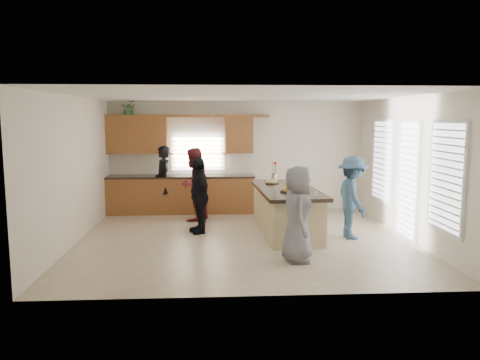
{
  "coord_description": "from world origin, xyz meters",
  "views": [
    {
      "loc": [
        -0.62,
        -9.02,
        2.39
      ],
      "look_at": [
        -0.08,
        0.24,
        1.15
      ],
      "focal_mm": 35.0,
      "sensor_mm": 36.0,
      "label": 1
    }
  ],
  "objects": [
    {
      "name": "platter_mid",
      "position": [
        1.01,
        0.54,
        0.98
      ],
      "size": [
        0.37,
        0.37,
        0.15
      ],
      "color": "black",
      "rests_on": "island"
    },
    {
      "name": "woman_left_mid",
      "position": [
        -1.07,
        1.76,
        0.85
      ],
      "size": [
        0.96,
        1.04,
        1.7
      ],
      "primitive_type": "imported",
      "rotation": [
        0.0,
        0.0,
        -2.08
      ],
      "color": "maroon",
      "rests_on": "ground"
    },
    {
      "name": "potted_plant",
      "position": [
        -2.68,
        2.82,
        2.61
      ],
      "size": [
        0.38,
        0.33,
        0.42
      ],
      "primitive_type": "imported",
      "rotation": [
        0.0,
        0.0,
        -0.02
      ],
      "color": "#307832",
      "rests_on": "back_cabinetry"
    },
    {
      "name": "flower_vase",
      "position": [
        0.78,
        1.52,
        1.18
      ],
      "size": [
        0.14,
        0.14,
        0.44
      ],
      "color": "silver",
      "rests_on": "island"
    },
    {
      "name": "woman_left_back",
      "position": [
        -1.85,
        2.6,
        0.85
      ],
      "size": [
        0.61,
        0.73,
        1.7
      ],
      "primitive_type": "imported",
      "rotation": [
        0.0,
        0.0,
        -1.2
      ],
      "color": "black",
      "rests_on": "ground"
    },
    {
      "name": "woman_left_front",
      "position": [
        -0.91,
        0.58,
        0.79
      ],
      "size": [
        0.68,
        1.0,
        1.58
      ],
      "primitive_type": "imported",
      "rotation": [
        0.0,
        0.0,
        -1.22
      ],
      "color": "black",
      "rests_on": "ground"
    },
    {
      "name": "right_wall_glazing",
      "position": [
        3.22,
        -0.13,
        1.34
      ],
      "size": [
        0.06,
        4.0,
        2.25
      ],
      "color": "white",
      "rests_on": "ground"
    },
    {
      "name": "platter_back",
      "position": [
        0.68,
        1.13,
        0.98
      ],
      "size": [
        0.32,
        0.32,
        0.13
      ],
      "color": "black",
      "rests_on": "island"
    },
    {
      "name": "woman_right_back",
      "position": [
        2.14,
        -0.05,
        0.82
      ],
      "size": [
        0.66,
        1.09,
        1.65
      ],
      "primitive_type": "imported",
      "rotation": [
        0.0,
        0.0,
        1.62
      ],
      "color": "#2F4D68",
      "rests_on": "ground"
    },
    {
      "name": "island",
      "position": [
        0.9,
        0.43,
        0.45
      ],
      "size": [
        1.27,
        2.75,
        0.95
      ],
      "rotation": [
        0.0,
        0.0,
        0.04
      ],
      "color": "tan",
      "rests_on": "ground"
    },
    {
      "name": "salad_bowl",
      "position": [
        0.94,
        -0.64,
        1.03
      ],
      "size": [
        0.35,
        0.35,
        0.14
      ],
      "color": "#DB5F28",
      "rests_on": "island"
    },
    {
      "name": "platter_front",
      "position": [
        0.89,
        -0.03,
        0.98
      ],
      "size": [
        0.41,
        0.41,
        0.16
      ],
      "color": "black",
      "rests_on": "island"
    },
    {
      "name": "floor",
      "position": [
        0.0,
        0.0,
        0.0
      ],
      "size": [
        6.5,
        6.5,
        0.0
      ],
      "primitive_type": "plane",
      "color": "beige",
      "rests_on": "ground"
    },
    {
      "name": "back_cabinetry",
      "position": [
        -1.47,
        2.73,
        0.91
      ],
      "size": [
        4.08,
        0.66,
        2.46
      ],
      "color": "brown",
      "rests_on": "ground"
    },
    {
      "name": "plate_stack",
      "position": [
        0.7,
        1.35,
        0.98
      ],
      "size": [
        0.23,
        0.23,
        0.05
      ],
      "primitive_type": "cylinder",
      "color": "#B394D8",
      "rests_on": "island"
    },
    {
      "name": "clear_cup",
      "position": [
        1.28,
        -0.59,
        0.99
      ],
      "size": [
        0.07,
        0.07,
        0.09
      ],
      "primitive_type": "cylinder",
      "color": "white",
      "rests_on": "island"
    },
    {
      "name": "room_shell",
      "position": [
        0.0,
        0.0,
        1.9
      ],
      "size": [
        6.52,
        6.02,
        2.81
      ],
      "color": "silver",
      "rests_on": "ground"
    },
    {
      "name": "woman_right_front",
      "position": [
        0.78,
        -1.49,
        0.8
      ],
      "size": [
        0.57,
        0.82,
        1.6
      ],
      "primitive_type": "imported",
      "rotation": [
        0.0,
        0.0,
        1.49
      ],
      "color": "slate",
      "rests_on": "ground"
    }
  ]
}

